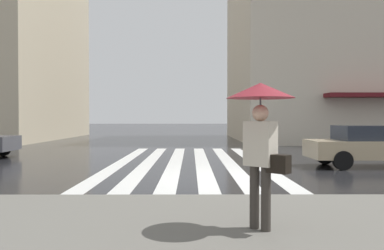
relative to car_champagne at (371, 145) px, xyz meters
The scene contains 4 objects.
ground_plane 5.90m from the car_champagne, 115.27° to the left, with size 220.00×220.00×0.00m, color black.
zebra_crossing 6.43m from the car_champagne, 76.41° to the left, with size 13.00×5.50×0.01m.
car_champagne is the anchor object (origin of this frame).
pedestrian_with_floral_umbrella 9.51m from the car_champagne, 146.80° to the left, with size 0.92×0.92×1.98m.
Camera 1 is at (-10.62, 0.83, 1.65)m, focal length 36.34 mm.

